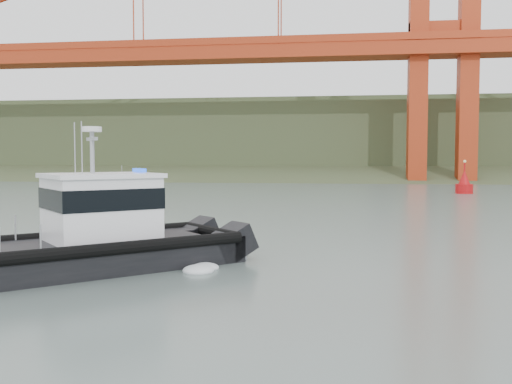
% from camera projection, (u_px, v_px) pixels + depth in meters
% --- Properties ---
extents(ground, '(400.00, 400.00, 0.00)m').
position_uv_depth(ground, '(226.00, 260.00, 23.76)').
color(ground, slate).
rests_on(ground, ground).
extents(headlands, '(500.00, 105.36, 27.12)m').
position_uv_depth(headlands, '(317.00, 147.00, 147.42)').
color(headlands, '#3C4E2D').
rests_on(headlands, ground).
extents(patrol_boat, '(11.43, 10.97, 5.64)m').
position_uv_depth(patrol_boat, '(93.00, 232.00, 21.84)').
color(patrol_boat, black).
rests_on(patrol_boat, ground).
extents(motorboat, '(3.20, 6.14, 3.22)m').
position_uv_depth(motorboat, '(122.00, 181.00, 85.16)').
color(motorboat, silver).
rests_on(motorboat, ground).
extents(nav_buoy, '(2.02, 2.02, 4.22)m').
position_uv_depth(nav_buoy, '(464.00, 184.00, 67.74)').
color(nav_buoy, '#B30C0F').
rests_on(nav_buoy, ground).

